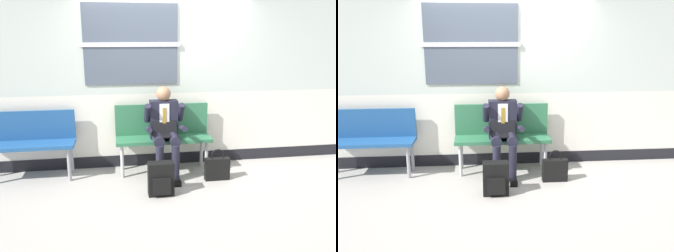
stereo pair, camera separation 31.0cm
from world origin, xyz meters
TOP-DOWN VIEW (x-y plane):
  - ground_plane at (0.00, 0.00)m, footprint 18.00×18.00m
  - station_wall at (-0.01, 0.61)m, footprint 6.30×0.16m
  - bench_with_person at (-0.07, 0.34)m, footprint 1.39×0.42m
  - bench_empty at (-1.97, 0.33)m, footprint 1.28×0.42m
  - person_seated at (-0.07, 0.13)m, footprint 0.57×0.70m
  - backpack at (-0.21, -0.51)m, footprint 0.33×0.20m
  - handbag at (0.63, -0.17)m, footprint 0.35×0.10m

SIDE VIEW (x-z plane):
  - ground_plane at x=0.00m, z-range 0.00..0.00m
  - handbag at x=0.63m, z-range -0.06..0.39m
  - backpack at x=-0.21m, z-range -0.01..0.43m
  - bench_empty at x=-1.97m, z-range 0.10..1.05m
  - bench_with_person at x=-0.07m, z-range 0.10..1.09m
  - person_seated at x=-0.07m, z-range 0.05..1.33m
  - station_wall at x=-0.01m, z-range -0.01..2.78m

